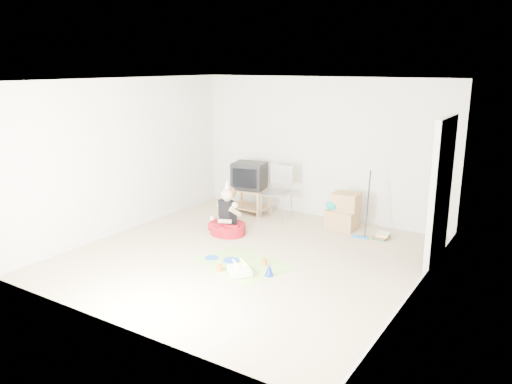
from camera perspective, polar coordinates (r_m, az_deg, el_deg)
The scene contains 16 objects.
ground at distance 7.60m, azimuth -0.98°, elevation -7.32°, with size 5.00×5.00×0.00m, color tan.
doorway_recess at distance 7.45m, azimuth 20.48°, elevation -0.41°, with size 0.02×0.90×2.05m, color black.
tv_stand at distance 9.68m, azimuth -0.76°, elevation -0.74°, with size 0.79×0.51×0.48m.
crt_tv at distance 9.58m, azimuth -0.77°, elevation 1.87°, with size 0.59×0.49×0.51m, color black.
folding_chair at distance 9.18m, azimuth 2.35°, elevation -0.18°, with size 0.50×0.48×1.04m.
cardboard_boxes at distance 8.85m, azimuth 9.91°, elevation -2.23°, with size 0.54×0.41×0.65m.
floor_mop at distance 8.46m, azimuth 11.89°, elevation -3.46°, with size 0.29×0.36×1.10m.
book_pile at distance 8.59m, azimuth 14.23°, elevation -4.86°, with size 0.23×0.29×0.09m.
seated_woman at distance 8.51m, azimuth -3.26°, elevation -3.43°, with size 0.84×0.84×0.96m.
party_mat at distance 7.32m, azimuth -1.64°, elevation -8.19°, with size 1.28×0.93×0.01m, color #EB317A.
birthday_cake at distance 6.96m, azimuth -1.90°, elevation -9.03°, with size 0.44×0.43×0.16m.
blue_plate_near at distance 7.42m, azimuth -2.85°, elevation -7.81°, with size 0.24×0.24×0.01m, color blue.
blue_plate_far at distance 7.53m, azimuth -5.11°, elevation -7.50°, with size 0.20×0.20×0.01m, color blue.
orange_cup_near at distance 7.26m, azimuth 0.99°, elevation -7.99°, with size 0.08×0.08×0.09m, color #D15A17.
orange_cup_far at distance 7.07m, azimuth -4.17°, elevation -8.66°, with size 0.08×0.08×0.09m, color #D15A17.
blue_party_hat at distance 6.88m, azimuth 1.51°, elevation -8.86°, with size 0.12×0.12×0.18m, color #172EA6.
Camera 1 is at (3.88, -5.90, 2.82)m, focal length 35.00 mm.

